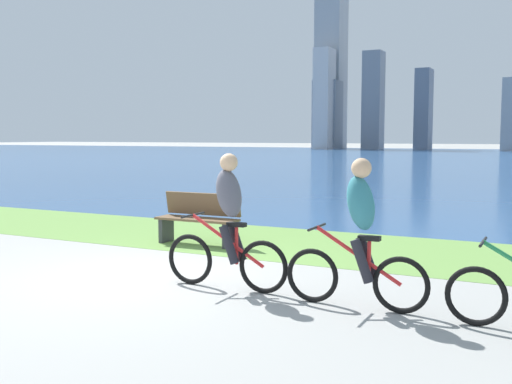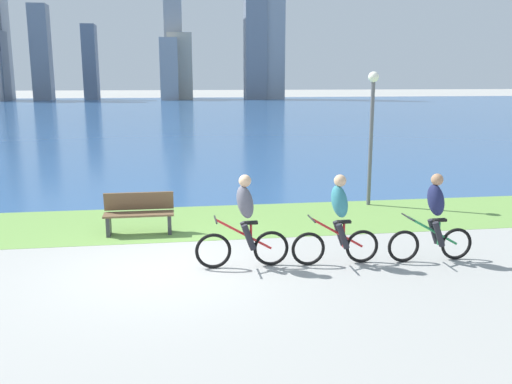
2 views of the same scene
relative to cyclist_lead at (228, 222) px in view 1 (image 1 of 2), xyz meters
The scene contains 7 objects.
ground_plane 1.54m from the cyclist_lead, behind, with size 300.00×300.00×0.00m, color #9E9E99.
grass_strip_bayside 3.64m from the cyclist_lead, 111.36° to the left, with size 120.00×3.19×0.01m, color #6B9947.
bay_water_surface 46.75m from the cyclist_lead, 91.58° to the left, with size 300.00×83.64×0.00m, color #2D568C.
cyclist_lead is the anchor object (origin of this frame).
cyclist_trailing 1.70m from the cyclist_lead, ahead, with size 1.64×0.52×1.66m.
bench_near_path 3.22m from the cyclist_lead, 128.51° to the left, with size 1.50×0.47×0.90m.
city_skyline_far_shore 81.83m from the cyclist_lead, 95.54° to the left, with size 46.44×10.55×27.29m.
Camera 1 is at (4.89, -6.53, 1.90)m, focal length 42.25 mm.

